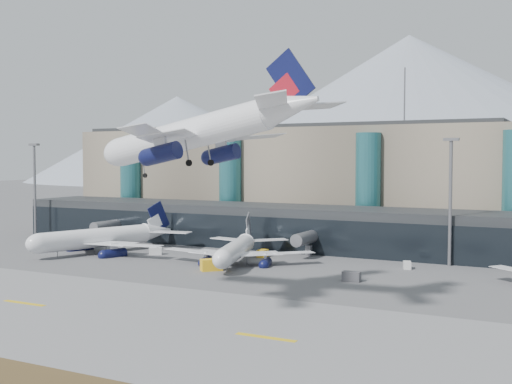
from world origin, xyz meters
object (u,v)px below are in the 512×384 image
jet_parked_left (111,231)px  veh_g (407,265)px  jet_parked_mid (238,243)px  veh_b (262,253)px  veh_h (211,265)px  veh_c (351,276)px  veh_f (38,241)px  lightmast_mid (450,194)px  lightmast_left (35,184)px  hero_jet (210,122)px  veh_a (156,251)px

jet_parked_left → veh_g: 67.27m
jet_parked_mid → veh_g: bearing=-92.8°
veh_b → veh_h: size_ratio=0.69×
jet_parked_left → veh_b: jet_parked_left is taller
veh_c → veh_f: bearing=169.6°
lightmast_mid → veh_b: (-38.55, -6.67, -13.62)m
lightmast_left → veh_f: bearing=-42.2°
hero_jet → jet_parked_mid: bearing=117.2°
hero_jet → jet_parked_left: 66.92m
lightmast_mid → veh_h: size_ratio=6.33×
lightmast_left → veh_a: size_ratio=9.10×
jet_parked_left → veh_h: bearing=-89.2°
veh_b → veh_f: size_ratio=0.80×
lightmast_left → jet_parked_left: (36.65, -12.51, -9.69)m
jet_parked_mid → veh_c: 28.93m
jet_parked_left → veh_f: jet_parked_left is taller
veh_f → jet_parked_left: bearing=-103.6°
veh_a → veh_f: (-36.03, 0.02, 0.17)m
lightmast_left → veh_b: lightmast_left is taller
veh_b → veh_h: 19.76m
veh_h → veh_g: bearing=-15.9°
jet_parked_mid → veh_b: 9.66m
veh_a → veh_g: (54.75, 7.13, -0.08)m
lightmast_left → veh_b: 72.82m
jet_parked_mid → lightmast_mid: bearing=-85.6°
hero_jet → veh_g: (16.49, 46.77, -25.89)m
jet_parked_left → jet_parked_mid: jet_parked_left is taller
hero_jet → veh_b: hero_jet is taller
hero_jet → veh_g: bearing=74.6°
lightmast_left → jet_parked_left: bearing=-18.8°
lightmast_left → veh_f: (12.52, -11.37, -13.45)m
hero_jet → veh_g: hero_jet is taller
hero_jet → jet_parked_mid: 47.40m
jet_parked_mid → veh_b: size_ratio=11.98×
veh_a → veh_c: bearing=-39.6°
veh_h → jet_parked_mid: bearing=43.7°
hero_jet → veh_g: size_ratio=15.75×
lightmast_mid → veh_f: lightmast_mid is taller
veh_a → veh_h: (21.79, -12.02, 0.33)m
veh_g → veh_h: size_ratio=0.61×
veh_b → veh_c: (26.32, -17.82, 0.07)m
jet_parked_mid → veh_g: jet_parked_mid is taller
lightmast_mid → veh_b: bearing=-170.2°
veh_g → veh_c: bearing=-35.2°
veh_a → veh_c: 50.25m
jet_parked_left → veh_a: (11.89, 1.12, -3.93)m
veh_c → veh_f: 85.85m
veh_a → veh_b: bearing=-9.4°
veh_a → veh_c: veh_c is taller
veh_g → jet_parked_mid: bearing=-92.9°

